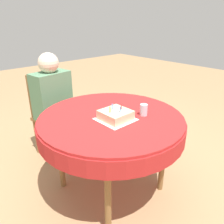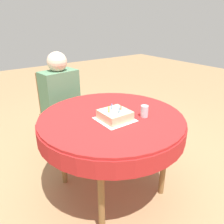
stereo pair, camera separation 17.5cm
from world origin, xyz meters
TOP-DOWN VIEW (x-y plane):
  - ground_plane at (0.00, 0.00)m, footprint 12.00×12.00m
  - dining_table at (0.00, 0.00)m, footprint 1.21×1.21m
  - chair at (-0.07, 0.95)m, footprint 0.43×0.43m
  - person at (-0.06, 0.86)m, footprint 0.42×0.35m
  - napkin at (-0.02, -0.08)m, footprint 0.26×0.26m
  - birthday_cake at (-0.02, -0.08)m, footprint 0.21×0.21m
  - drinking_glass at (0.20, -0.17)m, footprint 0.06×0.06m

SIDE VIEW (x-z plane):
  - ground_plane at x=0.00m, z-range 0.00..0.00m
  - chair at x=-0.07m, z-range 0.04..0.98m
  - dining_table at x=0.00m, z-range 0.29..1.04m
  - person at x=-0.06m, z-range 0.13..1.30m
  - napkin at x=-0.02m, z-range 0.75..0.75m
  - birthday_cake at x=-0.02m, z-range 0.73..0.85m
  - drinking_glass at x=0.20m, z-range 0.75..0.84m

